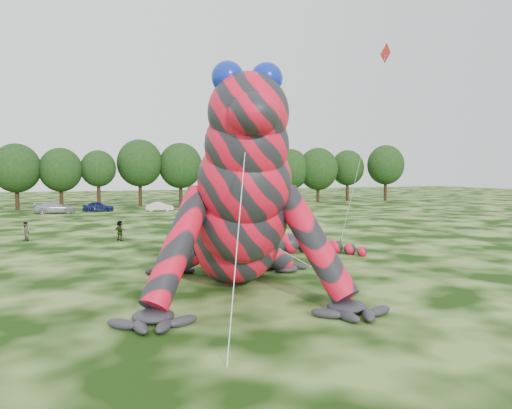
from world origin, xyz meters
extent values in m
plane|color=#16330A|center=(0.00, 0.00, 0.00)|extent=(240.00, 240.00, 0.00)
cube|color=red|center=(18.78, 9.96, 14.26)|extent=(1.44, 1.10, 1.17)
cylinder|color=silver|center=(17.89, 11.50, 7.13)|extent=(0.02, 0.02, 14.69)
cylinder|color=#382314|center=(17.00, 13.04, 0.12)|extent=(0.08, 0.08, 0.24)
imported|color=#9FA4A8|center=(-4.99, 49.10, 0.74)|extent=(5.15, 2.19, 1.48)
imported|color=#121A4C|center=(0.58, 49.89, 0.70)|extent=(4.27, 2.15, 1.40)
imported|color=silver|center=(8.59, 47.72, 0.62)|extent=(3.97, 2.05, 1.24)
imported|color=#29292C|center=(20.58, 48.65, 0.74)|extent=(5.46, 2.80, 1.47)
imported|color=white|center=(25.08, 49.90, 0.66)|extent=(4.65, 2.15, 1.31)
imported|color=gray|center=(15.11, 31.63, 0.93)|extent=(1.36, 1.04, 1.86)
imported|color=gray|center=(0.61, 20.00, 0.81)|extent=(1.26, 1.51, 1.63)
imported|color=gray|center=(-6.54, 22.36, 0.78)|extent=(0.92, 0.96, 1.57)
imported|color=gray|center=(15.67, 33.02, 0.83)|extent=(0.99, 0.45, 1.66)
camera|label=1|loc=(-3.24, -21.47, 5.74)|focal=35.00mm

